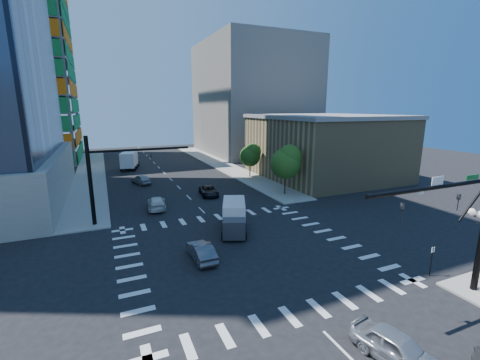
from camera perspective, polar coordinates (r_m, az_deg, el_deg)
ground at (r=27.62m, az=0.50°, el=-12.52°), size 160.00×160.00×0.00m
road_markings at (r=27.62m, az=0.50°, el=-12.52°), size 20.00×20.00×0.01m
sidewalk_ne at (r=67.80m, az=-3.49°, el=2.80°), size 5.00×60.00×0.15m
sidewalk_nw at (r=63.96m, az=-25.05°, el=1.00°), size 5.00×60.00×0.15m
construction_building at (r=87.45m, az=-36.69°, el=18.81°), size 25.16×34.50×70.60m
commercial_building at (r=57.31m, az=14.71°, el=5.86°), size 20.50×22.50×10.60m
bg_building_ne at (r=86.25m, az=2.22°, el=14.23°), size 24.00×30.00×28.00m
signal_mast_se at (r=24.57m, az=36.47°, el=-5.87°), size 10.51×2.48×9.00m
signal_mast_nw at (r=34.91m, az=-22.75°, el=1.36°), size 10.20×0.40×9.00m
tree_south at (r=43.78m, az=8.32°, el=3.29°), size 4.16×4.16×6.82m
tree_north at (r=54.47m, az=1.95°, el=4.52°), size 3.54×3.52×5.78m
no_parking_sign at (r=27.07m, az=30.94°, el=-11.79°), size 0.30×0.06×2.20m
car_nb_near at (r=18.54m, az=26.20°, el=-25.27°), size 2.70×4.75×1.53m
car_nb_far at (r=44.13m, az=-5.57°, el=-1.92°), size 2.67×4.88×1.30m
car_sb_near at (r=39.53m, az=-14.61°, el=-3.94°), size 2.56×5.11×1.43m
car_sb_mid at (r=52.87m, az=-17.18°, el=0.13°), size 3.08×4.73×1.50m
car_sb_cross at (r=26.17m, az=-6.87°, el=-12.46°), size 1.50×4.19×1.38m
box_truck_near at (r=31.18m, az=-1.06°, el=-7.01°), size 4.17×5.86×2.83m
box_truck_far at (r=66.73m, az=-18.96°, el=3.20°), size 4.19×6.92×3.39m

